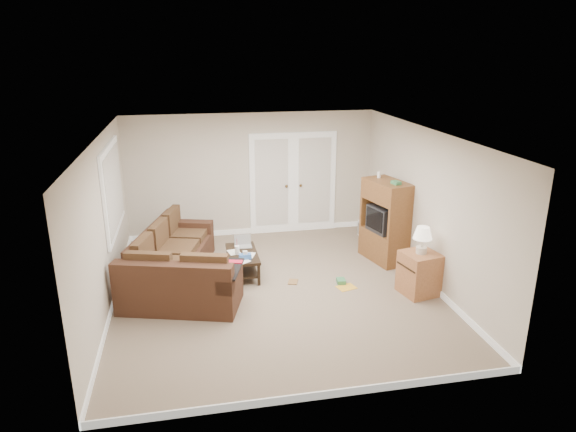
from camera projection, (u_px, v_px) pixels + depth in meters
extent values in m
plane|color=gray|center=(276.00, 290.00, 8.23)|extent=(5.50, 5.50, 0.00)
cube|color=white|center=(274.00, 135.00, 7.45)|extent=(5.00, 5.50, 0.02)
cube|color=beige|center=(104.00, 227.00, 7.38)|extent=(0.02, 5.50, 2.50)
cube|color=beige|center=(427.00, 207.00, 8.30)|extent=(0.02, 5.50, 2.50)
cube|color=beige|center=(252.00, 175.00, 10.40)|extent=(5.00, 0.02, 2.50)
cube|color=beige|center=(320.00, 298.00, 5.28)|extent=(5.00, 0.02, 2.50)
cube|color=white|center=(272.00, 185.00, 10.52)|extent=(0.90, 0.04, 2.13)
cube|color=white|center=(314.00, 183.00, 10.69)|extent=(0.90, 0.04, 2.13)
cube|color=white|center=(272.00, 183.00, 10.48)|extent=(0.68, 0.02, 1.80)
cube|color=white|center=(315.00, 181.00, 10.65)|extent=(0.68, 0.02, 1.80)
cube|color=white|center=(113.00, 189.00, 8.22)|extent=(0.04, 1.92, 1.42)
cube|color=white|center=(114.00, 189.00, 8.23)|extent=(0.02, 1.74, 1.24)
cube|color=#432719|center=(175.00, 263.00, 8.77)|extent=(1.46, 2.38, 0.41)
cube|color=#432719|center=(154.00, 240.00, 8.67)|extent=(0.85, 2.20, 0.42)
cube|color=#432719|center=(189.00, 226.00, 9.62)|extent=(0.90, 0.47, 0.21)
cube|color=#513720|center=(178.00, 249.00, 8.69)|extent=(1.16, 2.21, 0.12)
cube|color=#432719|center=(181.00, 293.00, 7.68)|extent=(1.92, 1.33, 0.41)
cube|color=#432719|center=(172.00, 277.00, 7.25)|extent=(1.74, 0.71, 0.42)
cube|color=#432719|center=(230.00, 276.00, 7.52)|extent=(0.47, 0.90, 0.21)
cube|color=#513720|center=(181.00, 275.00, 7.67)|extent=(1.74, 1.02, 0.12)
cube|color=black|center=(229.00, 269.00, 7.48)|extent=(0.52, 0.83, 0.03)
cube|color=red|center=(232.00, 262.00, 7.68)|extent=(0.33, 0.20, 0.02)
cube|color=black|center=(242.00, 254.00, 8.68)|extent=(0.50, 1.00, 0.05)
cube|color=black|center=(243.00, 267.00, 8.76)|extent=(0.43, 0.92, 0.03)
cylinder|color=white|center=(237.00, 250.00, 8.59)|extent=(0.08, 0.08, 0.14)
cylinder|color=red|center=(237.00, 242.00, 8.55)|extent=(0.01, 0.01, 0.13)
cube|color=#3663B0|center=(245.00, 256.00, 8.41)|extent=(0.20, 0.11, 0.08)
cube|color=white|center=(243.00, 255.00, 8.59)|extent=(0.33, 0.54, 0.00)
cube|color=brown|center=(384.00, 245.00, 9.36)|extent=(0.72, 1.02, 0.55)
cube|color=brown|center=(387.00, 191.00, 9.04)|extent=(0.72, 1.02, 0.37)
cube|color=black|center=(385.00, 219.00, 9.19)|extent=(0.56, 0.65, 0.46)
cube|color=black|center=(374.00, 220.00, 9.10)|extent=(0.13, 0.47, 0.37)
cube|color=#3A7F4C|center=(396.00, 183.00, 8.78)|extent=(0.15, 0.19, 0.06)
cylinder|color=white|center=(379.00, 175.00, 9.21)|extent=(0.06, 0.06, 0.11)
cube|color=#AB693E|center=(419.00, 273.00, 8.03)|extent=(0.62, 0.62, 0.68)
cylinder|color=beige|center=(421.00, 250.00, 7.91)|extent=(0.17, 0.17, 0.10)
cylinder|color=beige|center=(422.00, 242.00, 7.87)|extent=(0.03, 0.03, 0.15)
cone|color=white|center=(423.00, 233.00, 7.82)|extent=(0.29, 0.29, 0.19)
cube|color=white|center=(361.00, 228.00, 10.61)|extent=(0.14, 0.12, 0.32)
cube|color=gold|center=(346.00, 287.00, 8.32)|extent=(0.34, 0.30, 0.01)
cube|color=#3A7F4C|center=(341.00, 281.00, 8.47)|extent=(0.15, 0.19, 0.07)
imported|color=brown|center=(288.00, 281.00, 8.52)|extent=(0.21, 0.25, 0.02)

